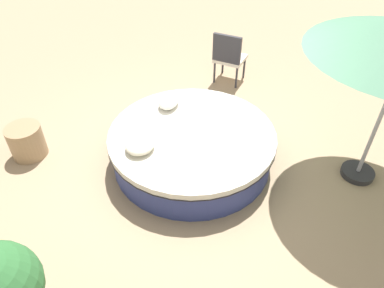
{
  "coord_description": "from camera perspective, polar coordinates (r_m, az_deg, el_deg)",
  "views": [
    {
      "loc": [
        -3.72,
        -0.8,
        3.49
      ],
      "look_at": [
        0.0,
        0.0,
        0.3
      ],
      "focal_mm": 33.45,
      "sensor_mm": 36.0,
      "label": 1
    }
  ],
  "objects": [
    {
      "name": "ground_plane",
      "position": [
        5.16,
        -0.0,
        -2.57
      ],
      "size": [
        16.0,
        16.0,
        0.0
      ],
      "primitive_type": "plane",
      "color": "#9E8466"
    },
    {
      "name": "round_bed",
      "position": [
        4.99,
        -0.0,
        -0.38
      ],
      "size": [
        2.29,
        2.29,
        0.5
      ],
      "color": "navy",
      "rests_on": "ground_plane"
    },
    {
      "name": "throw_pillow_0",
      "position": [
        5.33,
        -3.69,
        6.99
      ],
      "size": [
        0.46,
        0.29,
        0.18
      ],
      "primitive_type": "ellipsoid",
      "color": "white",
      "rests_on": "round_bed"
    },
    {
      "name": "throw_pillow_1",
      "position": [
        4.58,
        -8.29,
        -0.06
      ],
      "size": [
        0.42,
        0.37,
        0.15
      ],
      "primitive_type": "ellipsoid",
      "color": "beige",
      "rests_on": "round_bed"
    },
    {
      "name": "patio_chair",
      "position": [
        6.72,
        5.87,
        13.91
      ],
      "size": [
        0.61,
        0.62,
        0.98
      ],
      "rotation": [
        0.0,
        0.0,
        4.47
      ],
      "color": "#333338",
      "rests_on": "ground_plane"
    },
    {
      "name": "side_table",
      "position": [
        5.63,
        -24.86,
        0.39
      ],
      "size": [
        0.49,
        0.49,
        0.48
      ],
      "primitive_type": "cylinder",
      "color": "#997A56",
      "rests_on": "ground_plane"
    }
  ]
}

